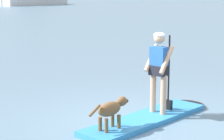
# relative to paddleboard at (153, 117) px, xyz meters

# --- Properties ---
(ground_plane) EXTENTS (400.00, 400.00, 0.00)m
(ground_plane) POSITION_rel_paddleboard_xyz_m (-0.23, -0.02, -0.05)
(ground_plane) COLOR slate
(paddleboard) EXTENTS (3.44, 1.05, 0.10)m
(paddleboard) POSITION_rel_paddleboard_xyz_m (0.00, 0.00, 0.00)
(paddleboard) COLOR #338CD8
(paddleboard) RESTS_ON ground_plane
(person_paddler) EXTENTS (0.63, 0.51, 1.64)m
(person_paddler) POSITION_rel_paddleboard_xyz_m (0.18, 0.02, 1.00)
(person_paddler) COLOR tan
(person_paddler) RESTS_ON paddleboard
(dog) EXTENTS (1.01, 0.27, 0.55)m
(dog) POSITION_rel_paddleboard_xyz_m (-1.22, -0.11, 0.41)
(dog) COLOR brown
(dog) RESTS_ON paddleboard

